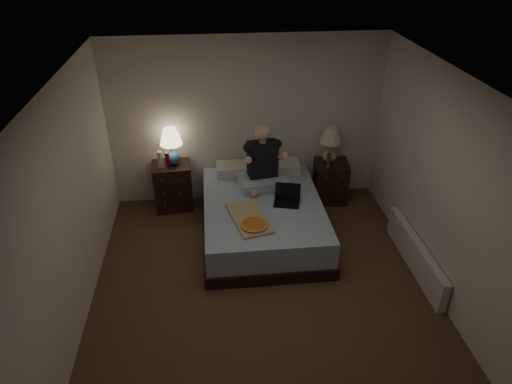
{
  "coord_description": "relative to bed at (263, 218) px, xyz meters",
  "views": [
    {
      "loc": [
        -0.52,
        -3.98,
        3.79
      ],
      "look_at": [
        0.0,
        0.9,
        0.85
      ],
      "focal_mm": 32.0,
      "sensor_mm": 36.0,
      "label": 1
    }
  ],
  "objects": [
    {
      "name": "wall_back",
      "position": [
        -0.12,
        1.07,
        0.99
      ],
      "size": [
        4.0,
        0.0,
        2.5
      ],
      "primitive_type": "cube",
      "rotation": [
        1.57,
        0.0,
        0.0
      ],
      "color": "white",
      "rests_on": "ground"
    },
    {
      "name": "ceiling",
      "position": [
        -0.12,
        -1.18,
        2.24
      ],
      "size": [
        4.0,
        4.5,
        0.0
      ],
      "primitive_type": "cube",
      "rotation": [
        3.14,
        0.0,
        0.0
      ],
      "color": "white",
      "rests_on": "ground"
    },
    {
      "name": "floor",
      "position": [
        -0.12,
        -1.18,
        -0.26
      ],
      "size": [
        4.0,
        4.5,
        0.0
      ],
      "primitive_type": "cube",
      "color": "brown",
      "rests_on": "ground"
    },
    {
      "name": "pizza_box",
      "position": [
        -0.18,
        -0.6,
        0.3
      ],
      "size": [
        0.56,
        0.83,
        0.08
      ],
      "primitive_type": null,
      "rotation": [
        0.0,
        0.0,
        0.23
      ],
      "color": "tan",
      "rests_on": "bed"
    },
    {
      "name": "lamp_right",
      "position": [
        1.11,
        0.83,
        0.66
      ],
      "size": [
        0.36,
        0.36,
        0.56
      ],
      "primitive_type": null,
      "rotation": [
        0.0,
        0.0,
        -0.12
      ],
      "color": "#97988F",
      "rests_on": "nightstand_right"
    },
    {
      "name": "wall_right",
      "position": [
        1.88,
        -1.18,
        0.99
      ],
      "size": [
        0.0,
        4.5,
        2.5
      ],
      "primitive_type": "cube",
      "rotation": [
        1.57,
        0.0,
        -1.57
      ],
      "color": "white",
      "rests_on": "ground"
    },
    {
      "name": "beer_bottle_right",
      "position": [
        1.04,
        0.64,
        0.5
      ],
      "size": [
        0.06,
        0.06,
        0.23
      ],
      "primitive_type": "cylinder",
      "color": "#622C0E",
      "rests_on": "nightstand_right"
    },
    {
      "name": "nightstand_left",
      "position": [
        -1.26,
        0.87,
        0.09
      ],
      "size": [
        0.59,
        0.54,
        0.71
      ],
      "primitive_type": "cube",
      "rotation": [
        0.0,
        0.0,
        0.09
      ],
      "color": "black",
      "rests_on": "floor"
    },
    {
      "name": "beer_bottle_left",
      "position": [
        -1.29,
        0.78,
        0.57
      ],
      "size": [
        0.06,
        0.06,
        0.23
      ],
      "primitive_type": "cylinder",
      "color": "#52160B",
      "rests_on": "nightstand_left"
    },
    {
      "name": "wall_left",
      "position": [
        -2.12,
        -1.18,
        0.99
      ],
      "size": [
        0.0,
        4.5,
        2.5
      ],
      "primitive_type": "cube",
      "rotation": [
        1.57,
        0.0,
        1.57
      ],
      "color": "white",
      "rests_on": "ground"
    },
    {
      "name": "person",
      "position": [
        0.05,
        0.39,
        0.73
      ],
      "size": [
        0.73,
        0.62,
        0.93
      ],
      "primitive_type": null,
      "rotation": [
        0.0,
        0.0,
        0.16
      ],
      "color": "black",
      "rests_on": "bed"
    },
    {
      "name": "lamp_left",
      "position": [
        -1.22,
        0.87,
        0.73
      ],
      "size": [
        0.38,
        0.38,
        0.56
      ],
      "primitive_type": null,
      "rotation": [
        0.0,
        0.0,
        0.22
      ],
      "color": "#284B94",
      "rests_on": "nightstand_left"
    },
    {
      "name": "radiator",
      "position": [
        1.81,
        -0.93,
        -0.06
      ],
      "size": [
        0.1,
        1.6,
        0.4
      ],
      "primitive_type": "cube",
      "color": "silver",
      "rests_on": "floor"
    },
    {
      "name": "bed",
      "position": [
        0.0,
        0.0,
        0.0
      ],
      "size": [
        1.58,
        2.1,
        0.53
      ],
      "primitive_type": "cube",
      "rotation": [
        0.0,
        0.0,
        0.0
      ],
      "color": "#577BAF",
      "rests_on": "floor"
    },
    {
      "name": "water_bottle",
      "position": [
        -1.39,
        0.79,
        0.58
      ],
      "size": [
        0.07,
        0.07,
        0.25
      ],
      "primitive_type": "cylinder",
      "color": "silver",
      "rests_on": "nightstand_left"
    },
    {
      "name": "soda_can",
      "position": [
        -1.15,
        0.84,
        0.5
      ],
      "size": [
        0.07,
        0.07,
        0.1
      ],
      "primitive_type": "cylinder",
      "color": "#A2A19D",
      "rests_on": "nightstand_left"
    },
    {
      "name": "laptop",
      "position": [
        0.31,
        -0.09,
        0.38
      ],
      "size": [
        0.4,
        0.36,
        0.24
      ],
      "primitive_type": null,
      "rotation": [
        0.0,
        0.0,
        -0.25
      ],
      "color": "black",
      "rests_on": "bed"
    },
    {
      "name": "nightstand_right",
      "position": [
        1.14,
        0.79,
        0.06
      ],
      "size": [
        0.54,
        0.49,
        0.64
      ],
      "primitive_type": "cube",
      "rotation": [
        0.0,
        0.0,
        -0.1
      ],
      "color": "black",
      "rests_on": "floor"
    }
  ]
}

